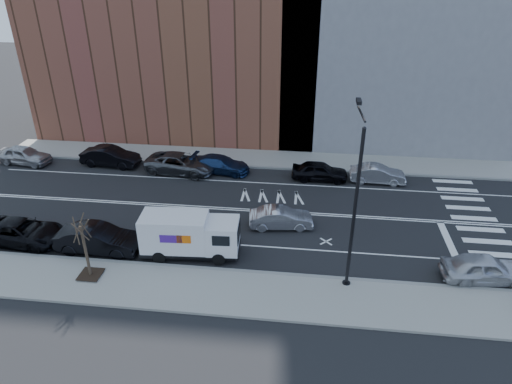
% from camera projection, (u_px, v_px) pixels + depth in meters
% --- Properties ---
extents(ground, '(120.00, 120.00, 0.00)m').
position_uv_depth(ground, '(239.00, 209.00, 31.91)').
color(ground, black).
rests_on(ground, ground).
extents(sidewalk_near, '(44.00, 3.60, 0.15)m').
position_uv_depth(sidewalk_near, '(214.00, 291.00, 24.15)').
color(sidewalk_near, gray).
rests_on(sidewalk_near, ground).
extents(sidewalk_far, '(44.00, 3.60, 0.15)m').
position_uv_depth(sidewalk_far, '(254.00, 158.00, 39.60)').
color(sidewalk_far, gray).
rests_on(sidewalk_far, ground).
extents(curb_near, '(44.00, 0.25, 0.17)m').
position_uv_depth(curb_near, '(220.00, 270.00, 25.73)').
color(curb_near, gray).
rests_on(curb_near, ground).
extents(curb_far, '(44.00, 0.25, 0.17)m').
position_uv_depth(curb_far, '(252.00, 167.00, 38.01)').
color(curb_far, gray).
rests_on(curb_far, ground).
extents(crosswalk, '(3.00, 14.00, 0.01)m').
position_uv_depth(crosswalk, '(477.00, 224.00, 30.24)').
color(crosswalk, white).
rests_on(crosswalk, ground).
extents(road_markings, '(40.00, 8.60, 0.01)m').
position_uv_depth(road_markings, '(239.00, 209.00, 31.91)').
color(road_markings, white).
rests_on(road_markings, ground).
extents(bldg_brick, '(26.00, 10.00, 22.00)m').
position_uv_depth(bldg_brick, '(175.00, 14.00, 41.28)').
color(bldg_brick, brown).
rests_on(bldg_brick, ground).
extents(streetlight, '(0.44, 4.02, 9.34)m').
position_uv_depth(streetlight, '(355.00, 199.00, 22.74)').
color(streetlight, black).
rests_on(streetlight, ground).
extents(street_tree, '(1.20, 1.20, 3.75)m').
position_uv_depth(street_tree, '(87.00, 256.00, 24.59)').
color(street_tree, black).
rests_on(street_tree, ground).
extents(fedex_van, '(5.88, 2.34, 2.64)m').
position_uv_depth(fedex_van, '(189.00, 235.00, 26.56)').
color(fedex_van, black).
rests_on(fedex_van, ground).
extents(far_parked_a, '(4.71, 2.35, 1.54)m').
position_uv_depth(far_parked_a, '(24.00, 155.00, 38.48)').
color(far_parked_a, '#9C9CA0').
rests_on(far_parked_a, ground).
extents(far_parked_b, '(4.99, 2.09, 1.60)m').
position_uv_depth(far_parked_b, '(110.00, 157.00, 38.12)').
color(far_parked_b, black).
rests_on(far_parked_b, ground).
extents(far_parked_c, '(5.98, 3.27, 1.59)m').
position_uv_depth(far_parked_c, '(181.00, 163.00, 36.91)').
color(far_parked_c, '#4B4D52').
rests_on(far_parked_c, ground).
extents(far_parked_d, '(5.00, 2.57, 1.39)m').
position_uv_depth(far_parked_d, '(220.00, 164.00, 36.99)').
color(far_parked_d, navy).
rests_on(far_parked_d, ground).
extents(far_parked_e, '(4.38, 1.81, 1.48)m').
position_uv_depth(far_parked_e, '(320.00, 171.00, 35.74)').
color(far_parked_e, black).
rests_on(far_parked_e, ground).
extents(far_parked_f, '(4.26, 1.55, 1.40)m').
position_uv_depth(far_parked_f, '(377.00, 174.00, 35.38)').
color(far_parked_f, '#AAAAAF').
rests_on(far_parked_f, ground).
extents(driving_sedan, '(4.27, 1.98, 1.36)m').
position_uv_depth(driving_sedan, '(281.00, 218.00, 29.59)').
color(driving_sedan, '#ACACB0').
rests_on(driving_sedan, ground).
extents(near_parked_rear_a, '(5.04, 1.81, 1.65)m').
position_uv_depth(near_parked_rear_a, '(98.00, 239.00, 27.16)').
color(near_parked_rear_a, black).
rests_on(near_parked_rear_a, ground).
extents(near_parked_rear_b, '(5.50, 2.81, 1.48)m').
position_uv_depth(near_parked_rear_b, '(22.00, 232.00, 28.01)').
color(near_parked_rear_b, black).
rests_on(near_parked_rear_b, ground).
extents(near_parked_front, '(4.72, 2.23, 1.56)m').
position_uv_depth(near_parked_front, '(485.00, 268.00, 24.72)').
color(near_parked_front, silver).
rests_on(near_parked_front, ground).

